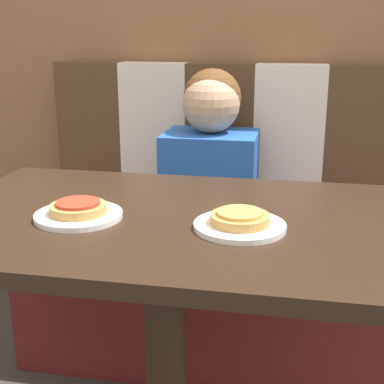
{
  "coord_description": "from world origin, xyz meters",
  "views": [
    {
      "loc": [
        0.28,
        -1.12,
        1.17
      ],
      "look_at": [
        0.0,
        0.34,
        0.73
      ],
      "focal_mm": 50.0,
      "sensor_mm": 36.0,
      "label": 1
    }
  ],
  "objects_px": {
    "plate_right": "(240,226)",
    "plate_left": "(79,215)",
    "person": "(211,161)",
    "pizza_right": "(240,218)",
    "pizza_left": "(78,208)"
  },
  "relations": [
    {
      "from": "plate_right",
      "to": "plate_left",
      "type": "bearing_deg",
      "value": 180.0
    },
    {
      "from": "person",
      "to": "pizza_right",
      "type": "relative_size",
      "value": 4.89
    },
    {
      "from": "plate_right",
      "to": "pizza_left",
      "type": "bearing_deg",
      "value": -180.0
    },
    {
      "from": "pizza_right",
      "to": "person",
      "type": "bearing_deg",
      "value": 103.52
    },
    {
      "from": "plate_left",
      "to": "pizza_left",
      "type": "xyz_separation_m",
      "value": [
        0.0,
        -0.0,
        0.02
      ]
    },
    {
      "from": "person",
      "to": "plate_right",
      "type": "distance_m",
      "value": 0.77
    },
    {
      "from": "person",
      "to": "pizza_right",
      "type": "distance_m",
      "value": 0.77
    },
    {
      "from": "plate_left",
      "to": "pizza_right",
      "type": "xyz_separation_m",
      "value": [
        0.36,
        -0.0,
        0.02
      ]
    },
    {
      "from": "person",
      "to": "plate_left",
      "type": "relative_size",
      "value": 3.16
    },
    {
      "from": "person",
      "to": "pizza_left",
      "type": "bearing_deg",
      "value": -103.52
    },
    {
      "from": "plate_left",
      "to": "plate_right",
      "type": "bearing_deg",
      "value": 0.0
    },
    {
      "from": "plate_left",
      "to": "pizza_right",
      "type": "height_order",
      "value": "pizza_right"
    },
    {
      "from": "plate_left",
      "to": "plate_right",
      "type": "distance_m",
      "value": 0.36
    },
    {
      "from": "person",
      "to": "pizza_left",
      "type": "height_order",
      "value": "person"
    },
    {
      "from": "person",
      "to": "pizza_right",
      "type": "xyz_separation_m",
      "value": [
        0.18,
        -0.75,
        0.06
      ]
    }
  ]
}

